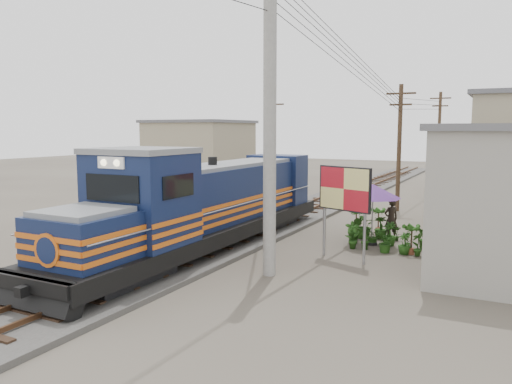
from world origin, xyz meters
The scene contains 14 objects.
ground centered at (0.00, 0.00, 0.00)m, with size 120.00×120.00×0.00m, color #473F35.
ballast centered at (0.00, 10.00, 0.08)m, with size 3.60×70.00×0.16m, color #595651.
track centered at (0.00, 10.00, 0.26)m, with size 1.15×70.00×0.12m.
locomotive centered at (0.00, 1.22, 1.69)m, with size 2.85×15.48×3.84m.
utility_pole_main centered at (3.50, -0.50, 5.00)m, with size 0.40×0.40×10.00m.
wooden_pole_mid centered at (4.50, 14.00, 3.68)m, with size 1.60×0.24×7.00m.
wooden_pole_far centered at (4.80, 28.00, 3.93)m, with size 1.60×0.24×7.50m.
wooden_pole_left centered at (-5.00, 18.00, 3.68)m, with size 1.60×0.24×7.00m.
power_lines centered at (-0.14, 8.49, 7.56)m, with size 9.65×19.00×3.30m.
shophouse_left centered at (-10.00, 16.00, 2.61)m, with size 6.30×6.30×5.20m.
billboard centered at (5.00, 2.37, 2.41)m, with size 2.04×0.83×3.28m.
market_umbrella centered at (5.32, 5.07, 2.13)m, with size 2.81×2.81×2.42m.
vendor centered at (5.79, 6.37, 0.86)m, with size 0.63×0.41×1.72m, color black.
plant_nursery centered at (5.45, 5.23, 0.47)m, with size 3.52×3.17×1.10m.
Camera 1 is at (10.09, -14.24, 4.54)m, focal length 35.00 mm.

